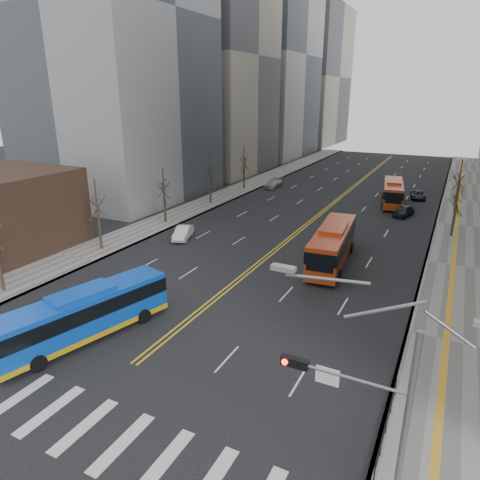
{
  "coord_description": "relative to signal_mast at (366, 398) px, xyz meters",
  "views": [
    {
      "loc": [
        15.47,
        -11.45,
        15.29
      ],
      "look_at": [
        1.57,
        15.93,
        4.74
      ],
      "focal_mm": 32.0,
      "sensor_mm": 36.0,
      "label": 1
    }
  ],
  "objects": [
    {
      "name": "car_silver",
      "position": [
        -25.93,
        53.55,
        -4.14
      ],
      "size": [
        2.13,
        4.99,
        1.43
      ],
      "primitive_type": "imported",
      "rotation": [
        0.0,
        0.0,
        0.03
      ],
      "color": "#A5A5AA",
      "rests_on": "ground"
    },
    {
      "name": "red_bus_near",
      "position": [
        -7.64,
        24.09,
        -2.8
      ],
      "size": [
        3.81,
        11.94,
        3.71
      ],
      "color": "#AB3512",
      "rests_on": "ground"
    },
    {
      "name": "red_bus_far",
      "position": [
        -6.04,
        50.71,
        -2.92
      ],
      "size": [
        4.15,
        11.2,
        3.48
      ],
      "color": "#AB3512",
      "rests_on": "ground"
    },
    {
      "name": "office_towers",
      "position": [
        -13.64,
        66.51,
        19.07
      ],
      "size": [
        83.0,
        134.0,
        58.0
      ],
      "color": "gray",
      "rests_on": "ground"
    },
    {
      "name": "ground",
      "position": [
        -13.77,
        -2.0,
        -4.86
      ],
      "size": [
        220.0,
        220.0,
        0.0
      ],
      "primitive_type": "plane",
      "color": "black"
    },
    {
      "name": "crosswalk",
      "position": [
        -13.77,
        -2.0,
        -4.85
      ],
      "size": [
        26.7,
        4.0,
        0.01
      ],
      "color": "silver",
      "rests_on": "ground"
    },
    {
      "name": "street_trees",
      "position": [
        -20.94,
        32.55,
        0.02
      ],
      "size": [
        35.2,
        47.2,
        7.6
      ],
      "color": "#33291F",
      "rests_on": "ground"
    },
    {
      "name": "car_dark_mid",
      "position": [
        -3.7,
        44.6,
        -4.15
      ],
      "size": [
        2.69,
        4.43,
        1.41
      ],
      "primitive_type": "imported",
      "rotation": [
        0.0,
        0.0,
        -0.26
      ],
      "color": "black",
      "rests_on": "ground"
    },
    {
      "name": "centerline",
      "position": [
        -13.77,
        53.0,
        -4.85
      ],
      "size": [
        0.55,
        100.0,
        0.01
      ],
      "color": "gold",
      "rests_on": "ground"
    },
    {
      "name": "signal_mast",
      "position": [
        0.0,
        0.0,
        0.0
      ],
      "size": [
        5.37,
        0.37,
        9.39
      ],
      "color": "gray",
      "rests_on": "ground"
    },
    {
      "name": "sidewalk_right",
      "position": [
        3.73,
        43.0,
        -4.78
      ],
      "size": [
        7.0,
        130.0,
        0.15
      ],
      "primitive_type": "cube",
      "color": "slate",
      "rests_on": "ground"
    },
    {
      "name": "car_dark_far",
      "position": [
        -2.96,
        55.92,
        -4.25
      ],
      "size": [
        2.66,
        4.64,
        1.22
      ],
      "primitive_type": "imported",
      "rotation": [
        0.0,
        0.0,
        0.15
      ],
      "color": "black",
      "rests_on": "ground"
    },
    {
      "name": "blue_bus",
      "position": [
        -18.47,
        3.93,
        -3.08
      ],
      "size": [
        5.33,
        11.88,
        3.4
      ],
      "color": "blue",
      "rests_on": "ground"
    },
    {
      "name": "pedestrian_railing",
      "position": [
        0.53,
        4.0,
        -4.03
      ],
      "size": [
        0.06,
        6.06,
        1.02
      ],
      "color": "black",
      "rests_on": "sidewalk_right"
    },
    {
      "name": "car_white",
      "position": [
        -24.31,
        23.84,
        -4.16
      ],
      "size": [
        2.77,
        4.49,
        1.4
      ],
      "primitive_type": "imported",
      "rotation": [
        0.0,
        0.0,
        0.33
      ],
      "color": "white",
      "rests_on": "ground"
    },
    {
      "name": "sidewalk_left",
      "position": [
        -30.27,
        43.0,
        -4.78
      ],
      "size": [
        5.0,
        130.0,
        0.15
      ],
      "primitive_type": "cube",
      "color": "slate",
      "rests_on": "ground"
    }
  ]
}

